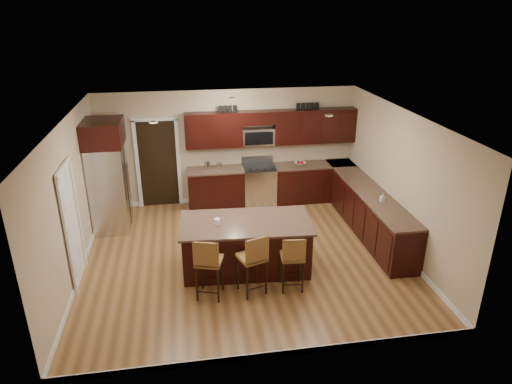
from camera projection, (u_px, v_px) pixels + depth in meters
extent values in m
plane|color=olive|center=(245.00, 256.00, 8.75)|extent=(6.00, 6.00, 0.00)
plane|color=silver|center=(244.00, 117.00, 7.71)|extent=(6.00, 6.00, 0.00)
plane|color=tan|center=(228.00, 147.00, 10.73)|extent=(6.00, 0.00, 6.00)
plane|color=tan|center=(71.00, 202.00, 7.78)|extent=(0.00, 5.50, 5.50)
plane|color=tan|center=(401.00, 181.00, 8.68)|extent=(0.00, 5.50, 5.50)
cube|color=black|center=(216.00, 189.00, 10.76)|extent=(1.30, 0.60, 0.88)
cube|color=black|center=(313.00, 183.00, 11.11)|extent=(1.94, 0.60, 0.88)
cube|color=black|center=(371.00, 215.00, 9.41)|extent=(0.60, 3.35, 0.88)
cube|color=brown|center=(215.00, 170.00, 10.58)|extent=(1.30, 0.63, 0.04)
cube|color=brown|center=(314.00, 165.00, 10.94)|extent=(1.94, 0.63, 0.04)
cube|color=brown|center=(373.00, 195.00, 9.24)|extent=(0.63, 3.35, 0.04)
cube|color=black|center=(213.00, 130.00, 10.35)|extent=(1.30, 0.33, 0.80)
cube|color=black|center=(315.00, 126.00, 10.71)|extent=(1.94, 0.33, 0.80)
cube|color=black|center=(258.00, 118.00, 10.41)|extent=(0.76, 0.33, 0.30)
cube|color=silver|center=(259.00, 186.00, 10.91)|extent=(0.76, 0.64, 0.90)
cube|color=black|center=(259.00, 167.00, 10.73)|extent=(0.76, 0.60, 0.03)
cube|color=black|center=(261.00, 190.00, 10.63)|extent=(0.65, 0.01, 0.45)
cube|color=silver|center=(257.00, 159.00, 10.94)|extent=(0.76, 0.05, 0.18)
cube|color=silver|center=(258.00, 136.00, 10.60)|extent=(0.76, 0.31, 0.40)
cube|color=black|center=(158.00, 164.00, 10.60)|extent=(0.85, 0.03, 2.06)
cube|color=white|center=(71.00, 227.00, 7.64)|extent=(0.03, 0.80, 2.04)
cube|color=black|center=(246.00, 246.00, 8.22)|extent=(2.27, 1.24, 0.88)
cube|color=brown|center=(246.00, 223.00, 8.05)|extent=(2.38, 1.35, 0.04)
cube|color=black|center=(246.00, 265.00, 8.37)|extent=(2.19, 1.16, 0.09)
cube|color=olive|center=(209.00, 261.00, 7.32)|extent=(0.51, 0.51, 0.06)
cube|color=olive|center=(206.00, 255.00, 7.07)|extent=(0.40, 0.16, 0.44)
cylinder|color=black|center=(200.00, 286.00, 7.27)|extent=(0.03, 0.03, 0.63)
cylinder|color=black|center=(222.00, 284.00, 7.32)|extent=(0.03, 0.03, 0.63)
cylinder|color=black|center=(199.00, 274.00, 7.59)|extent=(0.03, 0.03, 0.63)
cylinder|color=black|center=(220.00, 272.00, 7.64)|extent=(0.03, 0.03, 0.63)
cube|color=olive|center=(252.00, 257.00, 7.43)|extent=(0.52, 0.52, 0.06)
cube|color=olive|center=(257.00, 251.00, 7.19)|extent=(0.40, 0.17, 0.44)
cylinder|color=black|center=(243.00, 282.00, 7.37)|extent=(0.03, 0.03, 0.63)
cylinder|color=black|center=(264.00, 280.00, 7.42)|extent=(0.03, 0.03, 0.63)
cylinder|color=black|center=(240.00, 270.00, 7.69)|extent=(0.03, 0.03, 0.63)
cylinder|color=black|center=(260.00, 269.00, 7.74)|extent=(0.03, 0.03, 0.63)
cube|color=olive|center=(292.00, 256.00, 7.54)|extent=(0.41, 0.41, 0.05)
cube|color=olive|center=(294.00, 251.00, 7.31)|extent=(0.38, 0.07, 0.41)
cylinder|color=black|center=(284.00, 279.00, 7.50)|extent=(0.03, 0.03, 0.59)
cylinder|color=black|center=(303.00, 277.00, 7.54)|extent=(0.03, 0.03, 0.59)
cylinder|color=black|center=(280.00, 268.00, 7.79)|extent=(0.03, 0.03, 0.59)
cylinder|color=black|center=(299.00, 267.00, 7.84)|extent=(0.03, 0.03, 0.59)
cube|color=silver|center=(110.00, 188.00, 9.52)|extent=(0.72, 0.92, 1.84)
cube|color=black|center=(128.00, 187.00, 9.58)|extent=(0.01, 0.02, 1.75)
cylinder|color=silver|center=(128.00, 184.00, 9.47)|extent=(0.02, 0.02, 0.82)
cylinder|color=silver|center=(129.00, 181.00, 9.62)|extent=(0.02, 0.02, 0.82)
cube|color=black|center=(102.00, 133.00, 9.07)|extent=(0.78, 0.98, 0.51)
cube|color=brown|center=(228.00, 217.00, 10.30)|extent=(1.09, 0.79, 0.01)
imported|color=silver|center=(300.00, 163.00, 10.86)|extent=(0.29, 0.29, 0.06)
imported|color=#B2B2B2|center=(382.00, 198.00, 8.82)|extent=(0.08, 0.08, 0.17)
cylinder|color=silver|center=(207.00, 166.00, 10.51)|extent=(0.12, 0.12, 0.20)
cylinder|color=silver|center=(219.00, 166.00, 10.56)|extent=(0.11, 0.11, 0.16)
cylinder|color=white|center=(217.00, 221.00, 7.94)|extent=(0.10, 0.10, 0.10)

